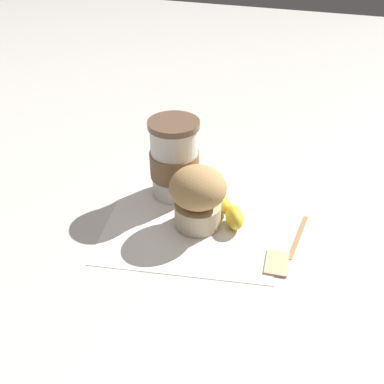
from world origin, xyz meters
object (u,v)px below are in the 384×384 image
at_px(muffin, 198,195).
at_px(banana, 204,198).
at_px(coffee_cup, 174,160).
at_px(sugar_packet, 277,262).

xyz_separation_m(muffin, banana, (-0.00, 0.05, -0.04)).
bearing_deg(coffee_cup, banana, -21.72).
distance_m(muffin, banana, 0.06).
bearing_deg(sugar_packet, banana, 145.45).
height_order(banana, sugar_packet, banana).
height_order(coffee_cup, sugar_packet, coffee_cup).
bearing_deg(muffin, banana, 95.05).
bearing_deg(banana, sugar_packet, -34.55).
distance_m(coffee_cup, sugar_packet, 0.24).
relative_size(muffin, sugar_packet, 2.01).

